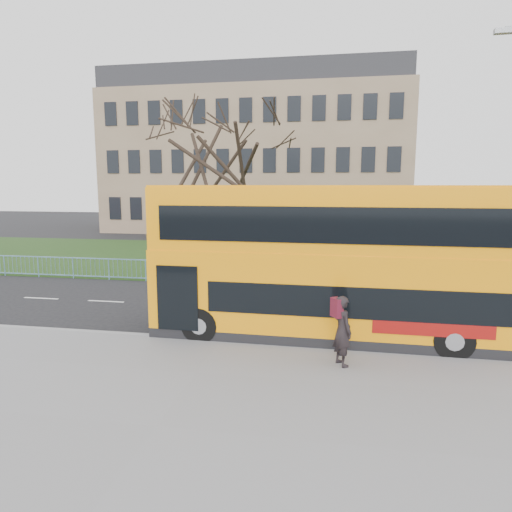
# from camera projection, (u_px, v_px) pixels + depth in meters

# --- Properties ---
(ground) EXTENTS (120.00, 120.00, 0.00)m
(ground) POSITION_uv_depth(u_px,v_px,m) (233.00, 327.00, 15.55)
(ground) COLOR black
(ground) RESTS_ON ground
(pavement) EXTENTS (80.00, 10.50, 0.12)m
(pavement) POSITION_uv_depth(u_px,v_px,m) (156.00, 429.00, 8.98)
(pavement) COLOR slate
(pavement) RESTS_ON ground
(kerb) EXTENTS (80.00, 0.20, 0.14)m
(kerb) POSITION_uv_depth(u_px,v_px,m) (221.00, 341.00, 14.04)
(kerb) COLOR gray
(kerb) RESTS_ON ground
(grass_verge) EXTENTS (80.00, 15.40, 0.08)m
(grass_verge) POSITION_uv_depth(u_px,v_px,m) (282.00, 259.00, 29.46)
(grass_verge) COLOR #1B3814
(grass_verge) RESTS_ON ground
(guard_railing) EXTENTS (40.00, 0.12, 1.10)m
(guard_railing) POSITION_uv_depth(u_px,v_px,m) (263.00, 274.00, 21.89)
(guard_railing) COLOR #6A9ABE
(guard_railing) RESTS_ON ground
(bare_tree) EXTENTS (7.64, 7.64, 10.92)m
(bare_tree) POSITION_uv_depth(u_px,v_px,m) (219.00, 171.00, 24.94)
(bare_tree) COLOR black
(bare_tree) RESTS_ON grass_verge
(civic_building) EXTENTS (30.00, 15.00, 14.00)m
(civic_building) POSITION_uv_depth(u_px,v_px,m) (259.00, 164.00, 49.37)
(civic_building) COLOR #816951
(civic_building) RESTS_ON ground
(yellow_bus) EXTENTS (11.35, 2.89, 4.74)m
(yellow_bus) POSITION_uv_depth(u_px,v_px,m) (336.00, 259.00, 14.07)
(yellow_bus) COLOR #FF970A
(yellow_bus) RESTS_ON ground
(pedestrian) EXTENTS (0.74, 0.81, 1.87)m
(pedestrian) POSITION_uv_depth(u_px,v_px,m) (342.00, 331.00, 11.88)
(pedestrian) COLOR black
(pedestrian) RESTS_ON pavement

